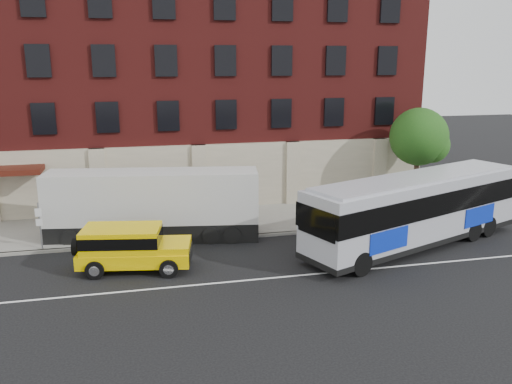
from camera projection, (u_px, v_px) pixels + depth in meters
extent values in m
plane|color=black|center=(235.00, 286.00, 22.05)|extent=(120.00, 120.00, 0.00)
cube|color=gray|center=(206.00, 222.00, 30.54)|extent=(60.00, 6.00, 0.15)
cube|color=gray|center=(214.00, 239.00, 27.70)|extent=(60.00, 0.25, 0.15)
cube|color=white|center=(233.00, 282.00, 22.52)|extent=(60.00, 0.12, 0.01)
cube|color=maroon|center=(188.00, 83.00, 36.26)|extent=(30.00, 10.00, 15.00)
cube|color=#BEB197|center=(199.00, 177.00, 32.73)|extent=(30.00, 0.35, 4.00)
cube|color=#42140B|center=(3.00, 170.00, 29.28)|extent=(4.20, 2.20, 0.30)
cube|color=#BEB197|center=(99.00, 182.00, 31.34)|extent=(0.90, 0.55, 4.00)
cube|color=#BEB197|center=(199.00, 177.00, 32.63)|extent=(0.90, 0.55, 4.00)
cube|color=#BEB197|center=(292.00, 173.00, 33.93)|extent=(0.90, 0.55, 4.00)
cube|color=#BEB197|center=(378.00, 168.00, 35.23)|extent=(0.90, 0.55, 4.00)
cube|color=black|center=(44.00, 119.00, 29.98)|extent=(1.30, 0.20, 1.80)
cube|color=black|center=(108.00, 117.00, 30.73)|extent=(1.30, 0.20, 1.80)
cube|color=black|center=(168.00, 116.00, 31.49)|extent=(1.30, 0.20, 1.80)
cube|color=black|center=(226.00, 115.00, 32.25)|extent=(1.30, 0.20, 1.80)
cube|color=black|center=(281.00, 113.00, 33.00)|extent=(1.30, 0.20, 1.80)
cube|color=black|center=(334.00, 112.00, 33.76)|extent=(1.30, 0.20, 1.80)
cube|color=black|center=(384.00, 111.00, 34.52)|extent=(1.30, 0.20, 1.80)
cube|color=black|center=(38.00, 61.00, 29.20)|extent=(1.30, 0.20, 1.80)
cube|color=black|center=(104.00, 61.00, 29.95)|extent=(1.30, 0.20, 1.80)
cube|color=black|center=(166.00, 61.00, 30.71)|extent=(1.30, 0.20, 1.80)
cube|color=black|center=(225.00, 61.00, 31.47)|extent=(1.30, 0.20, 1.80)
cube|color=black|center=(282.00, 61.00, 32.22)|extent=(1.30, 0.20, 1.80)
cube|color=black|center=(336.00, 61.00, 32.98)|extent=(1.30, 0.20, 1.80)
cube|color=black|center=(387.00, 61.00, 33.74)|extent=(1.30, 0.20, 1.80)
cube|color=black|center=(32.00, 0.00, 28.42)|extent=(1.30, 0.20, 1.80)
cube|color=black|center=(100.00, 1.00, 29.17)|extent=(1.30, 0.20, 1.80)
cube|color=black|center=(164.00, 3.00, 29.93)|extent=(1.30, 0.20, 1.80)
cube|color=black|center=(224.00, 4.00, 30.69)|extent=(1.30, 0.20, 1.80)
cube|color=black|center=(282.00, 5.00, 31.44)|extent=(1.30, 0.20, 1.80)
cube|color=black|center=(338.00, 7.00, 32.20)|extent=(1.30, 0.20, 1.80)
cube|color=black|center=(390.00, 8.00, 32.96)|extent=(1.30, 0.20, 1.80)
cube|color=black|center=(19.00, 193.00, 30.49)|extent=(2.60, 0.15, 2.80)
cube|color=black|center=(125.00, 187.00, 31.79)|extent=(2.60, 0.15, 2.80)
cube|color=black|center=(223.00, 182.00, 33.08)|extent=(2.60, 0.15, 2.80)
cube|color=black|center=(314.00, 177.00, 34.38)|extent=(2.60, 0.15, 2.80)
cylinder|color=gray|center=(40.00, 227.00, 25.77)|extent=(0.07, 0.07, 2.50)
cube|color=silver|center=(38.00, 213.00, 25.43)|extent=(0.30, 0.03, 0.40)
cube|color=silver|center=(39.00, 222.00, 25.55)|extent=(0.30, 0.03, 0.35)
cylinder|color=#332319|center=(415.00, 182.00, 33.55)|extent=(0.32, 0.32, 3.00)
sphere|color=#164A15|center=(419.00, 137.00, 32.84)|extent=(3.60, 3.60, 3.60)
sphere|color=#164A15|center=(432.00, 145.00, 32.73)|extent=(2.20, 2.20, 2.20)
sphere|color=#164A15|center=(406.00, 142.00, 33.18)|extent=(2.00, 2.00, 2.00)
cube|color=#ABACB6|center=(417.00, 209.00, 26.46)|extent=(13.27, 7.36, 3.13)
cube|color=black|center=(415.00, 236.00, 26.81)|extent=(13.34, 7.43, 0.27)
cube|color=#ABACB6|center=(419.00, 177.00, 26.06)|extent=(12.53, 6.81, 0.13)
cube|color=black|center=(417.00, 199.00, 26.33)|extent=(13.38, 7.47, 1.10)
cube|color=#0B28B3|center=(389.00, 240.00, 23.55)|extent=(2.26, 0.92, 0.99)
cube|color=#0B28B3|center=(434.00, 204.00, 29.52)|extent=(2.26, 0.92, 0.99)
cylinder|color=black|center=(361.00, 264.00, 23.05)|extent=(1.14, 0.71, 1.10)
cylinder|color=black|center=(323.00, 247.00, 25.04)|extent=(1.14, 0.71, 1.10)
cylinder|color=black|center=(473.00, 231.00, 27.48)|extent=(1.14, 0.71, 1.10)
cylinder|color=black|center=(433.00, 219.00, 29.47)|extent=(1.14, 0.71, 1.10)
cylinder|color=black|center=(488.00, 226.00, 28.20)|extent=(1.14, 0.71, 1.10)
cylinder|color=black|center=(448.00, 215.00, 30.19)|extent=(1.14, 0.71, 1.10)
cube|color=#FFD201|center=(136.00, 255.00, 23.70)|extent=(5.18, 2.86, 0.61)
cube|color=#FFD201|center=(122.00, 238.00, 23.47)|extent=(3.67, 2.55, 1.02)
cube|color=black|center=(122.00, 237.00, 23.46)|extent=(3.71, 2.60, 0.51)
cube|color=#FFD201|center=(173.00, 245.00, 23.67)|extent=(1.84, 2.18, 0.31)
cube|color=black|center=(191.00, 253.00, 23.81)|extent=(0.34, 1.62, 0.56)
cylinder|color=black|center=(76.00, 247.00, 23.46)|extent=(0.35, 0.80, 0.78)
cylinder|color=black|center=(169.00, 269.00, 22.87)|extent=(0.85, 0.42, 0.82)
cylinder|color=silver|center=(169.00, 269.00, 22.87)|extent=(0.50, 0.38, 0.45)
cylinder|color=black|center=(173.00, 252.00, 24.81)|extent=(0.85, 0.42, 0.82)
cylinder|color=silver|center=(173.00, 252.00, 24.81)|extent=(0.50, 0.38, 0.45)
cylinder|color=black|center=(95.00, 270.00, 22.71)|extent=(0.85, 0.42, 0.82)
cylinder|color=silver|center=(95.00, 270.00, 22.71)|extent=(0.50, 0.38, 0.45)
cylinder|color=black|center=(105.00, 254.00, 24.65)|extent=(0.85, 0.42, 0.82)
cylinder|color=silver|center=(105.00, 254.00, 24.65)|extent=(0.50, 0.38, 0.45)
cube|color=black|center=(154.00, 229.00, 27.87)|extent=(11.09, 3.84, 1.00)
cube|color=silver|center=(153.00, 196.00, 27.43)|extent=(11.09, 3.88, 2.63)
cylinder|color=black|center=(70.00, 238.00, 26.60)|extent=(0.94, 0.39, 0.91)
cylinder|color=black|center=(81.00, 226.00, 28.62)|extent=(0.94, 0.39, 0.91)
cylinder|color=black|center=(92.00, 238.00, 26.67)|extent=(0.94, 0.39, 0.91)
cylinder|color=black|center=(101.00, 225.00, 28.69)|extent=(0.94, 0.39, 0.91)
cylinder|color=black|center=(211.00, 235.00, 27.07)|extent=(0.94, 0.39, 0.91)
cylinder|color=black|center=(211.00, 223.00, 29.09)|extent=(0.94, 0.39, 0.91)
cylinder|color=black|center=(232.00, 235.00, 27.14)|extent=(0.94, 0.39, 0.91)
cylinder|color=black|center=(231.00, 223.00, 29.16)|extent=(0.94, 0.39, 0.91)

